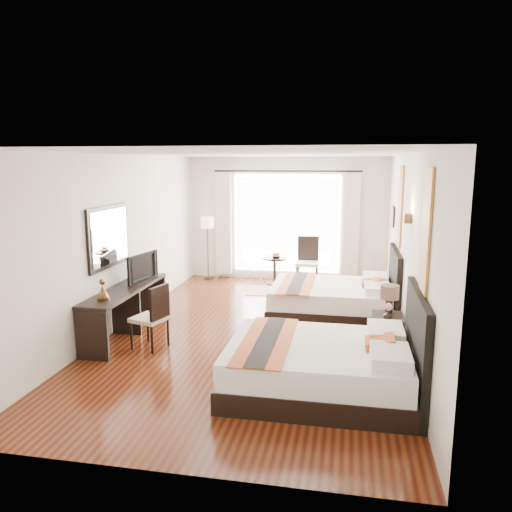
% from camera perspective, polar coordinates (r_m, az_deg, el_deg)
% --- Properties ---
extents(floor, '(4.50, 7.50, 0.01)m').
position_cam_1_polar(floor, '(8.07, 0.02, -8.73)').
color(floor, '#3B100A').
rests_on(floor, ground).
extents(ceiling, '(4.50, 7.50, 0.02)m').
position_cam_1_polar(ceiling, '(7.61, 0.02, 11.53)').
color(ceiling, white).
rests_on(ceiling, wall_headboard).
extents(wall_headboard, '(0.01, 7.50, 2.80)m').
position_cam_1_polar(wall_headboard, '(7.63, 16.83, 0.59)').
color(wall_headboard, silver).
rests_on(wall_headboard, floor).
extents(wall_desk, '(0.01, 7.50, 2.80)m').
position_cam_1_polar(wall_desk, '(8.42, -15.17, 1.59)').
color(wall_desk, silver).
rests_on(wall_desk, floor).
extents(wall_window, '(4.50, 0.01, 2.80)m').
position_cam_1_polar(wall_window, '(11.38, 3.53, 4.23)').
color(wall_window, silver).
rests_on(wall_window, floor).
extents(wall_entry, '(4.50, 0.01, 2.80)m').
position_cam_1_polar(wall_entry, '(4.19, -9.62, -7.24)').
color(wall_entry, silver).
rests_on(wall_entry, floor).
extents(window_glass, '(2.40, 0.02, 2.20)m').
position_cam_1_polar(window_glass, '(11.38, 3.52, 3.72)').
color(window_glass, white).
rests_on(window_glass, wall_window).
extents(sheer_curtain, '(2.30, 0.02, 2.10)m').
position_cam_1_polar(sheer_curtain, '(11.32, 3.48, 3.68)').
color(sheer_curtain, white).
rests_on(sheer_curtain, wall_window).
extents(drape_left, '(0.35, 0.14, 2.35)m').
position_cam_1_polar(drape_left, '(11.55, -3.71, 3.72)').
color(drape_left, beige).
rests_on(drape_left, floor).
extents(drape_right, '(0.35, 0.14, 2.35)m').
position_cam_1_polar(drape_right, '(11.19, 10.85, 3.33)').
color(drape_right, beige).
rests_on(drape_right, floor).
extents(art_panel_near, '(0.03, 0.50, 1.35)m').
position_cam_1_polar(art_panel_near, '(5.69, 18.90, 2.76)').
color(art_panel_near, '#983616').
rests_on(art_panel_near, wall_headboard).
extents(art_panel_far, '(0.03, 0.50, 1.35)m').
position_cam_1_polar(art_panel_far, '(8.66, 16.18, 5.45)').
color(art_panel_far, '#983616').
rests_on(art_panel_far, wall_headboard).
extents(wall_sconce, '(0.10, 0.14, 0.14)m').
position_cam_1_polar(wall_sconce, '(7.18, 16.92, 4.17)').
color(wall_sconce, '#4F341C').
rests_on(wall_sconce, wall_headboard).
extents(mirror_frame, '(0.04, 1.25, 0.95)m').
position_cam_1_polar(mirror_frame, '(7.98, -16.50, 2.12)').
color(mirror_frame, black).
rests_on(mirror_frame, wall_desk).
extents(mirror_glass, '(0.01, 1.12, 0.82)m').
position_cam_1_polar(mirror_glass, '(7.97, -16.34, 2.12)').
color(mirror_glass, white).
rests_on(mirror_glass, mirror_frame).
extents(bed_near, '(2.22, 1.73, 1.25)m').
position_cam_1_polar(bed_near, '(6.07, 8.02, -12.25)').
color(bed_near, black).
rests_on(bed_near, floor).
extents(bed_far, '(2.16, 1.69, 1.22)m').
position_cam_1_polar(bed_far, '(8.91, 9.16, -4.83)').
color(bed_far, black).
rests_on(bed_far, floor).
extents(nightstand, '(0.43, 0.53, 0.51)m').
position_cam_1_polar(nightstand, '(7.52, 14.80, -8.46)').
color(nightstand, black).
rests_on(nightstand, floor).
extents(table_lamp, '(0.27, 0.27, 0.42)m').
position_cam_1_polar(table_lamp, '(7.51, 15.02, -4.25)').
color(table_lamp, black).
rests_on(table_lamp, nightstand).
extents(vase, '(0.16, 0.16, 0.13)m').
position_cam_1_polar(vase, '(7.23, 14.82, -6.66)').
color(vase, black).
rests_on(vase, nightstand).
extents(console_desk, '(0.50, 2.20, 0.76)m').
position_cam_1_polar(console_desk, '(8.13, -14.61, -6.10)').
color(console_desk, black).
rests_on(console_desk, floor).
extents(television, '(0.26, 0.80, 0.46)m').
position_cam_1_polar(television, '(8.41, -13.25, -1.21)').
color(television, black).
rests_on(television, console_desk).
extents(bronze_figurine, '(0.21, 0.21, 0.27)m').
position_cam_1_polar(bronze_figurine, '(7.39, -17.11, -3.81)').
color(bronze_figurine, '#4F341C').
rests_on(bronze_figurine, console_desk).
extents(desk_chair, '(0.55, 0.55, 0.95)m').
position_cam_1_polar(desk_chair, '(7.50, -11.92, -8.13)').
color(desk_chair, '#BEB392').
rests_on(desk_chair, floor).
extents(floor_lamp, '(0.29, 0.29, 1.45)m').
position_cam_1_polar(floor_lamp, '(11.48, -5.57, 3.35)').
color(floor_lamp, black).
rests_on(floor_lamp, floor).
extents(side_table, '(0.52, 0.52, 0.60)m').
position_cam_1_polar(side_table, '(11.05, 2.15, -1.72)').
color(side_table, black).
rests_on(side_table, floor).
extents(fruit_bowl, '(0.29, 0.29, 0.05)m').
position_cam_1_polar(fruit_bowl, '(10.96, 2.30, -0.08)').
color(fruit_bowl, '#4C341B').
rests_on(fruit_bowl, side_table).
extents(window_chair, '(0.50, 0.50, 1.07)m').
position_cam_1_polar(window_chair, '(11.02, 5.87, -1.69)').
color(window_chair, '#BEB392').
rests_on(window_chair, floor).
extents(jute_rug, '(1.29, 0.93, 0.01)m').
position_cam_1_polar(jute_rug, '(10.52, 2.42, -4.03)').
color(jute_rug, tan).
rests_on(jute_rug, floor).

